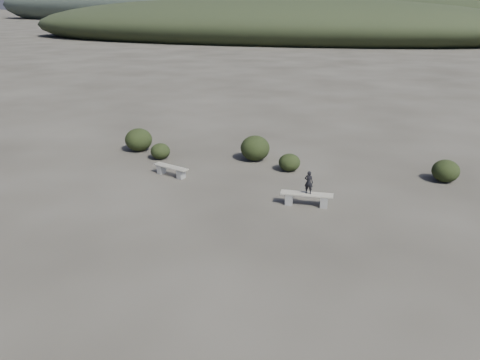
% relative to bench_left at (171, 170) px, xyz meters
% --- Properties ---
extents(ground, '(1200.00, 1200.00, 0.00)m').
position_rel_bench_left_xyz_m(ground, '(4.75, -5.85, -0.27)').
color(ground, '#2F2B25').
rests_on(ground, ground).
extents(bench_left, '(1.79, 0.85, 0.44)m').
position_rel_bench_left_xyz_m(bench_left, '(0.00, 0.00, 0.00)').
color(bench_left, gray).
rests_on(bench_left, ground).
extents(bench_right, '(2.00, 0.61, 0.49)m').
position_rel_bench_left_xyz_m(bench_right, '(6.30, -1.39, 0.03)').
color(bench_right, gray).
rests_on(bench_right, ground).
extents(seated_person, '(0.34, 0.24, 0.89)m').
position_rel_bench_left_xyz_m(seated_person, '(6.35, -1.38, 0.67)').
color(seated_person, black).
rests_on(seated_person, bench_right).
extents(shrub_a, '(0.95, 0.95, 0.78)m').
position_rel_bench_left_xyz_m(shrub_a, '(-1.57, 2.07, 0.12)').
color(shrub_a, black).
rests_on(shrub_a, ground).
extents(shrub_b, '(1.42, 1.42, 1.21)m').
position_rel_bench_left_xyz_m(shrub_b, '(2.91, 3.31, 0.34)').
color(shrub_b, black).
rests_on(shrub_b, ground).
extents(shrub_c, '(0.99, 0.99, 0.79)m').
position_rel_bench_left_xyz_m(shrub_c, '(4.84, 2.30, 0.13)').
color(shrub_c, black).
rests_on(shrub_c, ground).
extents(shrub_e, '(1.15, 1.15, 0.95)m').
position_rel_bench_left_xyz_m(shrub_e, '(11.48, 3.01, 0.21)').
color(shrub_e, black).
rests_on(shrub_e, ground).
extents(shrub_f, '(1.38, 1.38, 1.17)m').
position_rel_bench_left_xyz_m(shrub_f, '(-3.27, 2.97, 0.32)').
color(shrub_f, black).
rests_on(shrub_f, ground).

